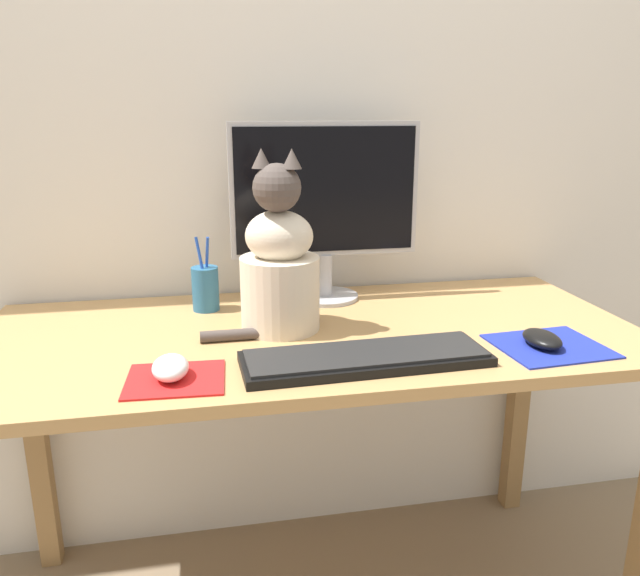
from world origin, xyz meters
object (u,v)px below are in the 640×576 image
at_px(keyboard, 366,358).
at_px(computer_mouse_left, 170,368).
at_px(monitor, 325,202).
at_px(pen_cup, 205,288).
at_px(computer_mouse_right, 542,339).
at_px(cat, 279,265).

relative_size(keyboard, computer_mouse_left, 4.97).
xyz_separation_m(monitor, computer_mouse_left, (-0.37, -0.44, -0.23)).
xyz_separation_m(computer_mouse_left, pen_cup, (0.07, 0.40, 0.03)).
relative_size(keyboard, computer_mouse_right, 4.60).
bearing_deg(cat, computer_mouse_right, -3.53).
bearing_deg(pen_cup, computer_mouse_right, -29.94).
distance_m(monitor, pen_cup, 0.36).
relative_size(monitor, computer_mouse_right, 4.49).
distance_m(monitor, computer_mouse_right, 0.61).
xyz_separation_m(computer_mouse_right, cat, (-0.51, 0.22, 0.13)).
bearing_deg(keyboard, monitor, 86.65).
height_order(cat, pen_cup, cat).
height_order(keyboard, cat, cat).
xyz_separation_m(computer_mouse_right, pen_cup, (-0.67, 0.39, 0.04)).
bearing_deg(pen_cup, cat, -47.08).
distance_m(keyboard, computer_mouse_right, 0.38).
xyz_separation_m(monitor, computer_mouse_right, (0.37, -0.42, -0.23)).
bearing_deg(monitor, computer_mouse_left, -130.28).
height_order(computer_mouse_left, computer_mouse_right, computer_mouse_left).
bearing_deg(monitor, cat, -124.77).
xyz_separation_m(monitor, keyboard, (-0.01, -0.43, -0.24)).
relative_size(monitor, pen_cup, 2.58).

